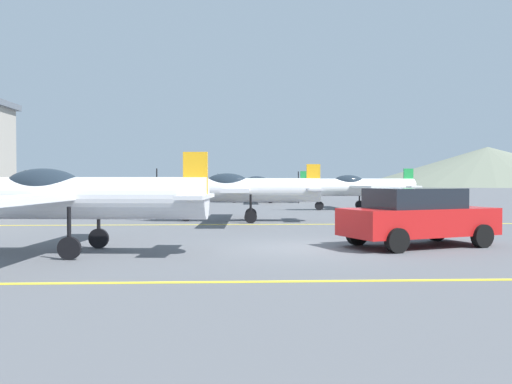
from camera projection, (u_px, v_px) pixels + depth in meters
ground_plane at (306, 247)px, 14.78m from camera, size 400.00×400.00×0.00m
apron_line_near at (343, 281)px, 9.85m from camera, size 80.00×0.16×0.01m
apron_line_far at (281, 224)px, 22.32m from camera, size 80.00×0.16×0.01m
airplane_near at (66, 197)px, 13.52m from camera, size 7.40×8.51×2.55m
airplane_mid at (240, 189)px, 23.99m from camera, size 7.37×8.49×2.55m
airplane_far at (358, 187)px, 33.06m from camera, size 7.41×8.52×2.55m
airplane_back at (264, 185)px, 43.58m from camera, size 7.35×8.48×2.55m
car_sedan at (418, 216)px, 14.97m from camera, size 4.66×3.18×1.62m
hill_centerleft at (487, 166)px, 155.87m from camera, size 75.17×75.17×11.34m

